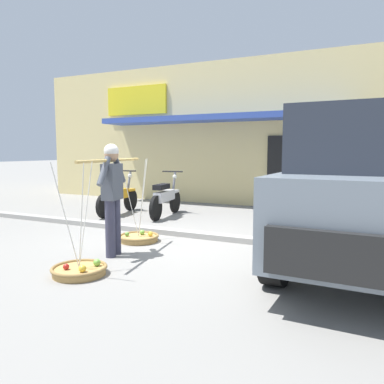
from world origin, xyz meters
The scene contains 10 objects.
ground_plane centered at (0.00, 0.00, 0.00)m, with size 90.00×90.00×0.00m, color gray.
sidewalk_curb centered at (0.00, 0.70, 0.05)m, with size 20.00×0.24×0.10m, color gray.
fruit_vendor centered at (-0.36, -0.96, 0.98)m, with size 0.37×1.88×1.70m.
fruit_basket_left_side centered at (-0.19, -1.89, 0.07)m, with size 0.71×0.71×1.45m.
fruit_basket_right_side centered at (-0.52, -0.02, 0.07)m, with size 0.71×0.71×1.45m.
motorcycle_nearest_shop centered at (-2.60, 2.15, 0.45)m, with size 0.54×1.82×1.09m.
motorcycle_second_in_row centered at (-1.35, 2.38, 0.45)m, with size 0.54×1.81×1.09m.
parked_truck centered at (3.16, 0.32, 1.13)m, with size 2.27×4.86×2.10m.
storefront_building centered at (-0.94, 7.48, 2.10)m, with size 13.00×6.00×4.20m.
wooden_crate centered at (1.92, 2.08, 0.16)m, with size 0.44×0.36×0.32m, color olive.
Camera 1 is at (3.17, -5.55, 1.60)m, focal length 35.59 mm.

